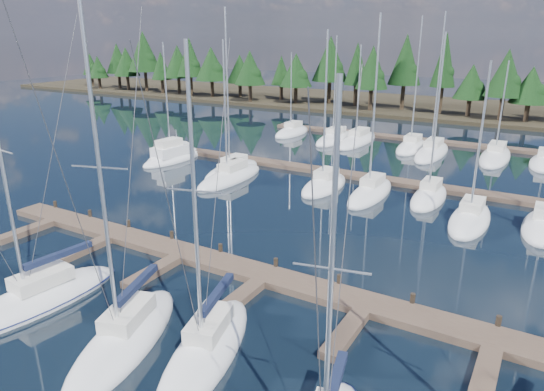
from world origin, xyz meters
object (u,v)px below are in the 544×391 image
Objects in this scene: front_sailboat_2 at (125,338)px; front_sailboat_3 at (207,349)px; main_dock at (261,281)px; front_sailboat_1 at (37,300)px; motor_yacht_left at (172,157)px.

front_sailboat_2 reaches higher than front_sailboat_3.
main_dock is 2.88× the size of front_sailboat_2.
main_dock is 8.17m from front_sailboat_2.
front_sailboat_3 is at bearing 18.64° from front_sailboat_2.
front_sailboat_3 is (3.66, 1.24, -0.00)m from front_sailboat_2.
front_sailboat_2 is 1.09× the size of front_sailboat_3.
front_sailboat_1 is 6.48m from front_sailboat_2.
front_sailboat_2 is at bearing -106.91° from main_dock.
front_sailboat_1 is 1.08× the size of front_sailboat_3.
front_sailboat_3 is at bearing -78.92° from main_dock.
motor_yacht_left is (-14.17, 26.35, 0.17)m from front_sailboat_1.
front_sailboat_2 is (6.48, -0.06, 0.01)m from front_sailboat_1.
main_dock is 11.77m from front_sailboat_1.
front_sailboat_3 is (1.29, -6.58, 0.09)m from main_dock.
front_sailboat_1 is 0.99× the size of front_sailboat_2.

